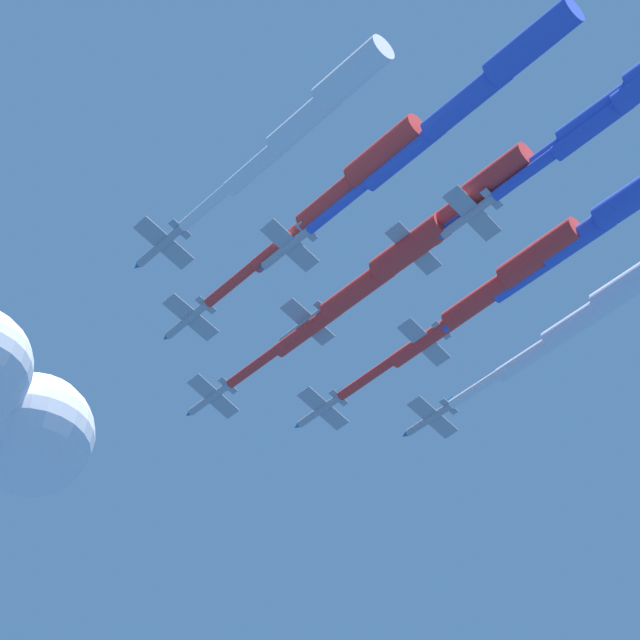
# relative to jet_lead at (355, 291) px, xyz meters

# --- Properties ---
(jet_lead) EXTENTS (9.85, 52.33, 4.30)m
(jet_lead) POSITION_rel_jet_lead_xyz_m (0.00, 0.00, 0.00)
(jet_lead) COLOR #9EA3AD
(jet_port_inner) EXTENTS (8.78, 50.66, 4.21)m
(jet_port_inner) POSITION_rel_jet_lead_xyz_m (-12.45, -10.07, 0.45)
(jet_port_inner) COLOR #9EA3AD
(jet_starboard_inner) EXTENTS (9.55, 54.24, 4.24)m
(jet_starboard_inner) POSITION_rel_jet_lead_xyz_m (13.25, -10.31, -1.16)
(jet_starboard_inner) COLOR #9EA3AD
(jet_port_mid) EXTENTS (9.06, 46.63, 4.21)m
(jet_port_mid) POSITION_rel_jet_lead_xyz_m (1.16, -16.45, 0.93)
(jet_port_mid) COLOR #9EA3AD
(jet_starboard_mid) EXTENTS (8.91, 46.59, 4.22)m
(jet_starboard_mid) POSITION_rel_jet_lead_xyz_m (-24.14, -18.52, -1.97)
(jet_starboard_mid) COLOR #9EA3AD
(jet_port_outer) EXTENTS (8.79, 47.95, 4.21)m
(jet_port_outer) POSITION_rel_jet_lead_xyz_m (26.20, -15.24, -1.66)
(jet_port_outer) COLOR #9EA3AD
(jet_starboard_outer) EXTENTS (9.18, 54.07, 4.28)m
(jet_starboard_outer) POSITION_rel_jet_lead_xyz_m (-10.53, -32.46, -0.89)
(jet_starboard_outer) COLOR #9EA3AD
(jet_trail_port) EXTENTS (9.58, 47.26, 4.29)m
(jet_trail_port) POSITION_rel_jet_lead_xyz_m (14.93, -25.88, -1.63)
(jet_trail_port) COLOR #9EA3AD
(jet_trail_starboard) EXTENTS (10.29, 53.59, 4.29)m
(jet_trail_starboard) POSITION_rel_jet_lead_xyz_m (3.63, -41.15, 0.02)
(jet_trail_starboard) COLOR #9EA3AD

